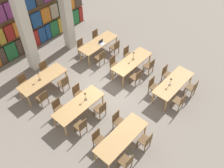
{
  "coord_description": "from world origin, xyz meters",
  "views": [
    {
      "loc": [
        -5.82,
        -5.42,
        8.71
      ],
      "look_at": [
        0.0,
        -0.23,
        0.68
      ],
      "focal_mm": 40.0,
      "sensor_mm": 36.0,
      "label": 1
    }
  ],
  "objects_px": {
    "chair_18": "(64,83)",
    "chair_21": "(82,46)",
    "reading_table_2": "(79,105)",
    "reading_table_3": "(132,62)",
    "chair_12": "(136,77)",
    "chair_14": "(150,66)",
    "desk_lamp_1": "(85,95)",
    "chair_3": "(118,120)",
    "reading_table_1": "(173,84)",
    "chair_19": "(45,69)",
    "chair_9": "(58,107)",
    "chair_17": "(24,82)",
    "chair_0": "(127,162)",
    "reading_table_5": "(98,44)",
    "chair_5": "(153,86)",
    "chair_16": "(43,98)",
    "chair_8": "(81,126)",
    "chair_22": "(115,47)",
    "chair_7": "(166,73)",
    "laptop": "(102,43)",
    "chair_6": "(192,87)",
    "desk_lamp_3": "(38,75)",
    "chair_11": "(78,93)",
    "reading_table_4": "(43,80)",
    "chair_4": "(180,101)",
    "chair_2": "(146,141)",
    "pillar_left": "(21,15)",
    "chair_20": "(100,57)",
    "chair_13": "(114,64)",
    "desk_lamp_0": "(171,80)",
    "reading_table_0": "(121,138)",
    "desk_lamp_2": "(134,54)",
    "chair_15": "(128,54)",
    "chair_10": "(101,109)",
    "chair_1": "(98,139)",
    "chair_23": "(97,37)"
  },
  "relations": [
    {
      "from": "chair_3",
      "to": "reading_table_1",
      "type": "relative_size",
      "value": 0.38
    },
    {
      "from": "chair_8",
      "to": "chair_22",
      "type": "xyz_separation_m",
      "value": [
        4.72,
        2.34,
        0.0
      ]
    },
    {
      "from": "reading_table_1",
      "to": "chair_19",
      "type": "height_order",
      "value": "chair_19"
    },
    {
      "from": "chair_3",
      "to": "desk_lamp_2",
      "type": "distance_m",
      "value": 3.62
    },
    {
      "from": "chair_15",
      "to": "reading_table_5",
      "type": "xyz_separation_m",
      "value": [
        -0.55,
        1.57,
        0.19
      ]
    },
    {
      "from": "chair_14",
      "to": "chair_16",
      "type": "distance_m",
      "value": 5.33
    },
    {
      "from": "pillar_left",
      "to": "chair_20",
      "type": "relative_size",
      "value": 6.79
    },
    {
      "from": "chair_2",
      "to": "chair_5",
      "type": "distance_m",
      "value": 2.93
    },
    {
      "from": "chair_0",
      "to": "chair_12",
      "type": "distance_m",
      "value": 4.33
    },
    {
      "from": "chair_5",
      "to": "reading_table_2",
      "type": "xyz_separation_m",
      "value": [
        -3.16,
        1.55,
        0.19
      ]
    },
    {
      "from": "chair_14",
      "to": "reading_table_5",
      "type": "height_order",
      "value": "chair_14"
    },
    {
      "from": "chair_12",
      "to": "desk_lamp_2",
      "type": "distance_m",
      "value": 1.14
    },
    {
      "from": "chair_6",
      "to": "chair_14",
      "type": "distance_m",
      "value": 2.32
    },
    {
      "from": "desk_lamp_1",
      "to": "chair_3",
      "type": "bearing_deg",
      "value": -81.33
    },
    {
      "from": "chair_11",
      "to": "reading_table_4",
      "type": "bearing_deg",
      "value": -68.93
    },
    {
      "from": "desk_lamp_0",
      "to": "chair_6",
      "type": "bearing_deg",
      "value": -42.62
    },
    {
      "from": "chair_12",
      "to": "chair_14",
      "type": "height_order",
      "value": "same"
    },
    {
      "from": "chair_14",
      "to": "reading_table_5",
      "type": "relative_size",
      "value": 0.38
    },
    {
      "from": "chair_19",
      "to": "chair_6",
      "type": "bearing_deg",
      "value": 121.66
    },
    {
      "from": "reading_table_2",
      "to": "laptop",
      "type": "xyz_separation_m",
      "value": [
        3.64,
        2.13,
        0.12
      ]
    },
    {
      "from": "chair_7",
      "to": "reading_table_3",
      "type": "height_order",
      "value": "chair_7"
    },
    {
      "from": "reading_table_2",
      "to": "reading_table_3",
      "type": "distance_m",
      "value": 3.62
    },
    {
      "from": "chair_4",
      "to": "laptop",
      "type": "bearing_deg",
      "value": 84.61
    },
    {
      "from": "reading_table_2",
      "to": "chair_12",
      "type": "xyz_separation_m",
      "value": [
        3.09,
        -0.62,
        -0.19
      ]
    },
    {
      "from": "chair_9",
      "to": "chair_17",
      "type": "distance_m",
      "value": 2.35
    },
    {
      "from": "chair_6",
      "to": "chair_14",
      "type": "bearing_deg",
      "value": 92.13
    },
    {
      "from": "chair_1",
      "to": "reading_table_2",
      "type": "xyz_separation_m",
      "value": [
        0.53,
        1.61,
        0.19
      ]
    },
    {
      "from": "chair_10",
      "to": "chair_21",
      "type": "xyz_separation_m",
      "value": [
        2.44,
        3.74,
        0.0
      ]
    },
    {
      "from": "chair_5",
      "to": "chair_9",
      "type": "xyz_separation_m",
      "value": [
        -3.71,
        2.24,
        0.0
      ]
    },
    {
      "from": "reading_table_0",
      "to": "chair_3",
      "type": "bearing_deg",
      "value": 48.55
    },
    {
      "from": "chair_5",
      "to": "chair_16",
      "type": "relative_size",
      "value": 1.0
    },
    {
      "from": "chair_12",
      "to": "chair_21",
      "type": "bearing_deg",
      "value": 91.31
    },
    {
      "from": "chair_14",
      "to": "chair_18",
      "type": "distance_m",
      "value": 4.26
    },
    {
      "from": "chair_20",
      "to": "chair_4",
      "type": "bearing_deg",
      "value": -88.12
    },
    {
      "from": "reading_table_4",
      "to": "chair_17",
      "type": "relative_size",
      "value": 2.6
    },
    {
      "from": "chair_18",
      "to": "chair_2",
      "type": "bearing_deg",
      "value": -89.33
    },
    {
      "from": "chair_12",
      "to": "chair_13",
      "type": "distance_m",
      "value": 1.39
    },
    {
      "from": "chair_22",
      "to": "chair_23",
      "type": "distance_m",
      "value": 1.39
    },
    {
      "from": "chair_7",
      "to": "laptop",
      "type": "relative_size",
      "value": 2.76
    },
    {
      "from": "desk_lamp_0",
      "to": "reading_table_2",
      "type": "height_order",
      "value": "desk_lamp_0"
    },
    {
      "from": "chair_8",
      "to": "chair_12",
      "type": "distance_m",
      "value": 3.65
    },
    {
      "from": "desk_lamp_0",
      "to": "chair_19",
      "type": "distance_m",
      "value": 6.01
    },
    {
      "from": "chair_6",
      "to": "laptop",
      "type": "xyz_separation_m",
      "value": [
        -0.61,
        5.07,
        0.31
      ]
    },
    {
      "from": "reading_table_4",
      "to": "laptop",
      "type": "distance_m",
      "value": 3.71
    },
    {
      "from": "reading_table_1",
      "to": "desk_lamp_1",
      "type": "relative_size",
      "value": 5.21
    },
    {
      "from": "chair_9",
      "to": "chair_15",
      "type": "distance_m",
      "value": 4.71
    },
    {
      "from": "chair_4",
      "to": "chair_12",
      "type": "distance_m",
      "value": 2.32
    },
    {
      "from": "chair_16",
      "to": "chair_13",
      "type": "bearing_deg",
      "value": -13.15
    },
    {
      "from": "chair_6",
      "to": "desk_lamp_3",
      "type": "relative_size",
      "value": 1.83
    },
    {
      "from": "chair_18",
      "to": "chair_21",
      "type": "distance_m",
      "value": 2.82
    }
  ]
}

